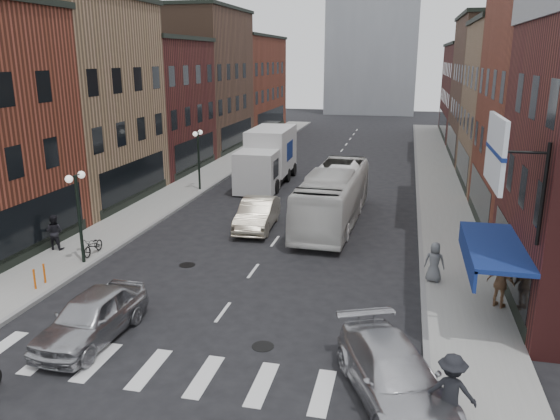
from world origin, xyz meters
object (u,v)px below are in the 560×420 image
at_px(box_truck, 268,158).
at_px(transit_bus, 333,196).
at_px(curb_car, 394,375).
at_px(ped_right_c, 434,262).
at_px(parked_bicycle, 93,246).
at_px(streetlamp_far, 198,149).
at_px(ped_right_b, 501,284).
at_px(ped_left_solo, 54,232).
at_px(streetlamp_near, 78,201).
at_px(billboard_sign, 499,154).
at_px(sedan_left_far, 257,214).
at_px(bike_rack, 40,276).
at_px(sedan_left_near, 92,317).
at_px(ped_right_a, 451,391).

distance_m(box_truck, transit_bus, 10.37).
distance_m(curb_car, ped_right_c, 8.26).
relative_size(box_truck, parked_bicycle, 5.78).
height_order(streetlamp_far, ped_right_b, streetlamp_far).
bearing_deg(ped_right_b, ped_left_solo, 26.84).
bearing_deg(curb_car, ped_right_c, 57.75).
distance_m(streetlamp_near, ped_left_solo, 3.17).
bearing_deg(transit_bus, billboard_sign, -60.86).
bearing_deg(ped_right_c, ped_left_solo, 8.22).
relative_size(streetlamp_near, ped_right_b, 2.31).
bearing_deg(sedan_left_far, streetlamp_far, 126.38).
height_order(billboard_sign, ped_right_c, billboard_sign).
relative_size(transit_bus, ped_right_b, 6.12).
bearing_deg(bike_rack, sedan_left_near, -36.39).
bearing_deg(bike_rack, parked_bicycle, 88.44).
bearing_deg(ped_right_a, billboard_sign, -100.29).
relative_size(billboard_sign, ped_right_c, 2.29).
xyz_separation_m(streetlamp_far, ped_right_a, (14.80, -21.85, -1.82)).
height_order(streetlamp_near, box_truck, streetlamp_near).
bearing_deg(transit_bus, ped_right_b, -50.14).
relative_size(streetlamp_far, curb_car, 0.80).
bearing_deg(ped_right_c, streetlamp_far, -32.65).
relative_size(transit_bus, ped_left_solo, 6.58).
relative_size(sedan_left_near, parked_bicycle, 3.00).
relative_size(streetlamp_far, sedan_left_far, 0.85).
distance_m(transit_bus, ped_right_b, 11.82).
height_order(bike_rack, box_truck, box_truck).
bearing_deg(ped_right_c, box_truck, -47.70).
bearing_deg(ped_right_c, billboard_sign, 112.16).
distance_m(box_truck, parked_bicycle, 16.82).
bearing_deg(ped_right_c, curb_car, 88.81).
bearing_deg(streetlamp_far, sedan_left_near, -78.71).
height_order(streetlamp_near, sedan_left_far, streetlamp_near).
relative_size(sedan_left_near, ped_right_b, 2.59).
distance_m(streetlamp_far, parked_bicycle, 13.23).
bearing_deg(sedan_left_far, ped_right_a, -62.65).
distance_m(bike_rack, ped_right_c, 15.51).
bearing_deg(ped_right_a, transit_bus, -68.13).
bearing_deg(ped_right_a, ped_right_c, -85.03).
distance_m(streetlamp_far, curb_car, 24.96).
height_order(transit_bus, ped_right_c, transit_bus).
bearing_deg(ped_right_a, streetlamp_near, -22.98).
xyz_separation_m(transit_bus, sedan_left_far, (-3.77, -1.86, -0.72)).
height_order(streetlamp_far, ped_left_solo, streetlamp_far).
bearing_deg(ped_right_b, ped_right_c, -8.30).
bearing_deg(ped_right_b, curb_car, 92.91).
relative_size(streetlamp_near, parked_bicycle, 2.67).
bearing_deg(sedan_left_near, sedan_left_far, 83.74).
bearing_deg(billboard_sign, transit_bus, 117.00).
distance_m(billboard_sign, transit_bus, 14.45).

